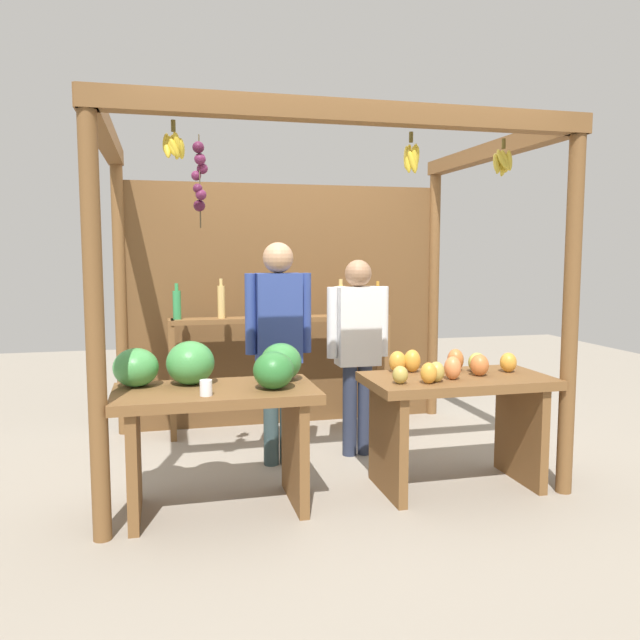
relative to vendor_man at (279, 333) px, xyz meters
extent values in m
plane|color=gray|center=(0.27, 0.06, -0.97)|extent=(12.00, 12.00, 0.00)
cylinder|color=brown|center=(-1.15, -0.99, 0.22)|extent=(0.10, 0.10, 2.38)
cylinder|color=brown|center=(1.69, -0.99, 0.22)|extent=(0.10, 0.10, 2.38)
cylinder|color=brown|center=(-1.15, 1.10, 0.22)|extent=(0.10, 0.10, 2.38)
cylinder|color=brown|center=(1.69, 1.10, 0.22)|extent=(0.10, 0.10, 2.38)
cube|color=brown|center=(0.27, -0.99, 1.35)|extent=(2.94, 0.12, 0.12)
cube|color=brown|center=(-1.15, 0.06, 1.35)|extent=(0.12, 2.19, 0.12)
cube|color=brown|center=(1.69, 0.06, 1.35)|extent=(0.12, 2.19, 0.12)
cube|color=brown|center=(0.27, 1.12, 0.10)|extent=(2.84, 0.04, 2.15)
cylinder|color=brown|center=(0.62, -0.92, 1.24)|extent=(0.02, 0.02, 0.06)
ellipsoid|color=gold|center=(0.66, -0.93, 1.12)|extent=(0.04, 0.08, 0.15)
ellipsoid|color=gold|center=(0.65, -0.90, 1.14)|extent=(0.06, 0.06, 0.15)
ellipsoid|color=gold|center=(0.62, -0.89, 1.14)|extent=(0.06, 0.04, 0.15)
ellipsoid|color=gold|center=(0.60, -0.92, 1.12)|extent=(0.04, 0.06, 0.15)
ellipsoid|color=gold|center=(0.60, -0.93, 1.11)|extent=(0.04, 0.06, 0.15)
ellipsoid|color=gold|center=(0.62, -0.95, 1.10)|extent=(0.08, 0.04, 0.15)
ellipsoid|color=gold|center=(0.64, -0.95, 1.11)|extent=(0.06, 0.05, 0.15)
cylinder|color=brown|center=(-0.72, -0.93, 1.24)|extent=(0.02, 0.02, 0.06)
ellipsoid|color=gold|center=(-0.69, -0.94, 1.12)|extent=(0.04, 0.08, 0.12)
ellipsoid|color=gold|center=(-0.70, -0.91, 1.13)|extent=(0.06, 0.06, 0.12)
ellipsoid|color=gold|center=(-0.72, -0.89, 1.15)|extent=(0.06, 0.04, 0.12)
ellipsoid|color=gold|center=(-0.74, -0.90, 1.15)|extent=(0.08, 0.06, 0.12)
ellipsoid|color=gold|center=(-0.76, -0.92, 1.15)|extent=(0.05, 0.06, 0.12)
ellipsoid|color=gold|center=(-0.76, -0.94, 1.12)|extent=(0.05, 0.08, 0.12)
ellipsoid|color=gold|center=(-0.73, -0.95, 1.13)|extent=(0.07, 0.06, 0.12)
ellipsoid|color=gold|center=(-0.72, -0.95, 1.13)|extent=(0.08, 0.04, 0.12)
ellipsoid|color=gold|center=(-0.70, -0.95, 1.15)|extent=(0.07, 0.06, 0.12)
cylinder|color=brown|center=(1.26, -0.85, 1.24)|extent=(0.02, 0.02, 0.06)
ellipsoid|color=gold|center=(1.29, -0.85, 1.13)|extent=(0.04, 0.07, 0.14)
ellipsoid|color=gold|center=(1.29, -0.82, 1.11)|extent=(0.06, 0.06, 0.14)
ellipsoid|color=gold|center=(1.26, -0.82, 1.12)|extent=(0.08, 0.04, 0.14)
ellipsoid|color=gold|center=(1.24, -0.82, 1.15)|extent=(0.08, 0.07, 0.14)
ellipsoid|color=gold|center=(1.22, -0.85, 1.12)|extent=(0.04, 0.08, 0.14)
ellipsoid|color=gold|center=(1.24, -0.87, 1.15)|extent=(0.08, 0.08, 0.14)
ellipsoid|color=gold|center=(1.26, -0.88, 1.14)|extent=(0.08, 0.04, 0.14)
ellipsoid|color=gold|center=(1.29, -0.88, 1.14)|extent=(0.07, 0.08, 0.14)
cylinder|color=#4C422D|center=(-0.57, -0.55, 1.00)|extent=(0.01, 0.01, 0.55)
sphere|color=#47142D|center=(-0.58, -0.58, 1.19)|extent=(0.07, 0.07, 0.07)
sphere|color=#601E42|center=(-0.57, -0.56, 1.13)|extent=(0.07, 0.07, 0.07)
sphere|color=#601E42|center=(-0.55, -0.53, 1.08)|extent=(0.07, 0.07, 0.07)
sphere|color=#601E42|center=(-0.59, -0.53, 1.03)|extent=(0.06, 0.06, 0.06)
sphere|color=#511938|center=(-0.58, -0.57, 0.95)|extent=(0.06, 0.06, 0.06)
sphere|color=#601E42|center=(-0.56, -0.57, 0.92)|extent=(0.07, 0.07, 0.07)
sphere|color=#47142D|center=(-0.57, -0.55, 0.85)|extent=(0.07, 0.07, 0.07)
cube|color=brown|center=(-0.51, -0.73, -0.26)|extent=(1.19, 0.64, 0.06)
cube|color=brown|center=(-0.99, -0.73, -0.63)|extent=(0.06, 0.58, 0.68)
cube|color=brown|center=(-0.03, -0.73, -0.63)|extent=(0.06, 0.58, 0.68)
ellipsoid|color=#429347|center=(-0.65, -0.57, -0.09)|extent=(0.39, 0.39, 0.27)
ellipsoid|color=#429347|center=(-0.97, -0.56, -0.11)|extent=(0.32, 0.32, 0.23)
ellipsoid|color=#2D7533|center=(-0.18, -0.82, -0.12)|extent=(0.26, 0.26, 0.22)
ellipsoid|color=#38843D|center=(-0.09, -0.59, -0.11)|extent=(0.29, 0.29, 0.24)
cylinder|color=white|center=(-0.58, -0.91, -0.18)|extent=(0.07, 0.07, 0.09)
cube|color=brown|center=(1.05, -0.73, -0.26)|extent=(1.19, 0.64, 0.06)
cube|color=brown|center=(0.57, -0.73, -0.63)|extent=(0.06, 0.58, 0.68)
cube|color=brown|center=(1.53, -0.73, -0.63)|extent=(0.06, 0.58, 0.68)
ellipsoid|color=#E07F47|center=(0.97, -0.82, -0.15)|extent=(0.13, 0.13, 0.15)
ellipsoid|color=#B79E47|center=(0.84, -0.86, -0.16)|extent=(0.13, 0.13, 0.13)
ellipsoid|color=#B79E47|center=(0.60, -0.86, -0.17)|extent=(0.12, 0.12, 0.11)
ellipsoid|color=gold|center=(1.45, -0.68, -0.16)|extent=(0.15, 0.15, 0.13)
ellipsoid|color=#A8B24C|center=(1.24, -0.63, -0.16)|extent=(0.16, 0.16, 0.13)
ellipsoid|color=gold|center=(0.77, -0.90, -0.16)|extent=(0.13, 0.13, 0.13)
ellipsoid|color=#CC7038|center=(1.12, -0.55, -0.15)|extent=(0.15, 0.15, 0.15)
ellipsoid|color=#CC7038|center=(1.20, -0.75, -0.16)|extent=(0.14, 0.14, 0.14)
ellipsoid|color=gold|center=(0.82, -0.52, -0.15)|extent=(0.12, 0.12, 0.15)
ellipsoid|color=gold|center=(0.72, -0.50, -0.16)|extent=(0.16, 0.16, 0.14)
cube|color=brown|center=(-0.74, 0.84, -0.47)|extent=(0.05, 0.20, 1.00)
cube|color=brown|center=(1.10, 0.84, -0.47)|extent=(0.05, 0.20, 1.00)
cube|color=brown|center=(0.18, 0.84, 0.01)|extent=(1.85, 0.22, 0.04)
cylinder|color=#338C4C|center=(-0.69, 0.84, 0.15)|extent=(0.07, 0.07, 0.24)
cylinder|color=#338C4C|center=(-0.69, 0.84, 0.29)|extent=(0.03, 0.03, 0.06)
cylinder|color=#D8B266|center=(-0.33, 0.84, 0.16)|extent=(0.06, 0.06, 0.27)
cylinder|color=#D8B266|center=(-0.33, 0.84, 0.33)|extent=(0.03, 0.03, 0.06)
cylinder|color=#338C4C|center=(0.01, 0.84, 0.16)|extent=(0.06, 0.06, 0.27)
cylinder|color=#338C4C|center=(0.01, 0.84, 0.33)|extent=(0.03, 0.03, 0.06)
cylinder|color=silver|center=(0.35, 0.84, 0.16)|extent=(0.07, 0.07, 0.27)
cylinder|color=silver|center=(0.35, 0.84, 0.33)|extent=(0.03, 0.03, 0.06)
cylinder|color=#D8B266|center=(0.70, 0.84, 0.16)|extent=(0.08, 0.08, 0.26)
cylinder|color=#D8B266|center=(0.70, 0.84, 0.32)|extent=(0.03, 0.03, 0.06)
cylinder|color=gold|center=(1.04, 0.84, 0.15)|extent=(0.06, 0.06, 0.23)
cylinder|color=gold|center=(1.04, 0.84, 0.29)|extent=(0.03, 0.03, 0.06)
cylinder|color=#33484B|center=(-0.06, 0.00, -0.59)|extent=(0.11, 0.11, 0.76)
cylinder|color=#33484B|center=(0.06, 0.00, -0.59)|extent=(0.11, 0.11, 0.76)
cube|color=#2D428C|center=(0.00, 0.00, 0.11)|extent=(0.32, 0.19, 0.64)
cylinder|color=#2D428C|center=(-0.20, 0.00, 0.14)|extent=(0.08, 0.08, 0.58)
cylinder|color=#2D428C|center=(0.20, 0.00, 0.14)|extent=(0.08, 0.08, 0.58)
sphere|color=tan|center=(0.00, 0.00, 0.54)|extent=(0.22, 0.22, 0.22)
cylinder|color=#293047|center=(0.56, 0.07, -0.62)|extent=(0.11, 0.11, 0.70)
cylinder|color=#293047|center=(0.68, 0.07, -0.62)|extent=(0.11, 0.11, 0.70)
cube|color=white|center=(0.62, 0.07, 0.02)|extent=(0.32, 0.19, 0.59)
cylinder|color=white|center=(0.42, 0.07, 0.05)|extent=(0.08, 0.08, 0.53)
cylinder|color=white|center=(0.82, 0.07, 0.05)|extent=(0.08, 0.08, 0.53)
sphere|color=#997051|center=(0.62, 0.07, 0.42)|extent=(0.20, 0.20, 0.20)
camera|label=1|loc=(-0.80, -4.46, 0.57)|focal=35.57mm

